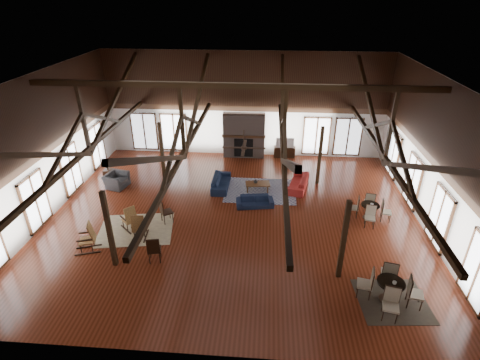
# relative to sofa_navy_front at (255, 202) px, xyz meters

# --- Properties ---
(floor) EXTENTS (16.00, 16.00, 0.00)m
(floor) POSITION_rel_sofa_navy_front_xyz_m (-0.89, -0.95, -0.25)
(floor) COLOR maroon
(floor) RESTS_ON ground
(ceiling) EXTENTS (16.00, 14.00, 0.02)m
(ceiling) POSITION_rel_sofa_navy_front_xyz_m (-0.89, -0.95, 5.75)
(ceiling) COLOR black
(ceiling) RESTS_ON wall_back
(wall_back) EXTENTS (16.00, 0.02, 6.00)m
(wall_back) POSITION_rel_sofa_navy_front_xyz_m (-0.89, 6.05, 2.75)
(wall_back) COLOR silver
(wall_back) RESTS_ON floor
(wall_front) EXTENTS (16.00, 0.02, 6.00)m
(wall_front) POSITION_rel_sofa_navy_front_xyz_m (-0.89, -7.95, 2.75)
(wall_front) COLOR silver
(wall_front) RESTS_ON floor
(wall_left) EXTENTS (0.02, 14.00, 6.00)m
(wall_left) POSITION_rel_sofa_navy_front_xyz_m (-8.89, -0.95, 2.75)
(wall_left) COLOR silver
(wall_left) RESTS_ON floor
(wall_right) EXTENTS (0.02, 14.00, 6.00)m
(wall_right) POSITION_rel_sofa_navy_front_xyz_m (7.11, -0.95, 2.75)
(wall_right) COLOR silver
(wall_right) RESTS_ON floor
(roof_truss) EXTENTS (15.60, 14.07, 3.14)m
(roof_truss) POSITION_rel_sofa_navy_front_xyz_m (-0.89, -0.95, 3.78)
(roof_truss) COLOR black
(roof_truss) RESTS_ON wall_back
(post_grid) EXTENTS (8.16, 7.16, 3.05)m
(post_grid) POSITION_rel_sofa_navy_front_xyz_m (-0.89, -0.95, 1.28)
(post_grid) COLOR black
(post_grid) RESTS_ON floor
(fireplace) EXTENTS (2.50, 0.69, 2.60)m
(fireplace) POSITION_rel_sofa_navy_front_xyz_m (-0.89, 5.72, 1.04)
(fireplace) COLOR #67574F
(fireplace) RESTS_ON floor
(ceiling_fan) EXTENTS (1.60, 1.60, 0.75)m
(ceiling_fan) POSITION_rel_sofa_navy_front_xyz_m (-0.39, -1.95, 3.49)
(ceiling_fan) COLOR black
(ceiling_fan) RESTS_ON roof_truss
(sofa_navy_front) EXTENTS (1.78, 0.92, 0.49)m
(sofa_navy_front) POSITION_rel_sofa_navy_front_xyz_m (0.00, 0.00, 0.00)
(sofa_navy_front) COLOR #121B33
(sofa_navy_front) RESTS_ON floor
(sofa_navy_left) EXTENTS (2.01, 0.80, 0.59)m
(sofa_navy_left) POSITION_rel_sofa_navy_front_xyz_m (-1.77, 1.70, 0.05)
(sofa_navy_left) COLOR #131D35
(sofa_navy_left) RESTS_ON floor
(sofa_orange) EXTENTS (2.19, 1.25, 0.60)m
(sofa_orange) POSITION_rel_sofa_navy_front_xyz_m (2.10, 1.96, 0.05)
(sofa_orange) COLOR #A62320
(sofa_orange) RESTS_ON floor
(coffee_table) EXTENTS (1.24, 0.72, 0.45)m
(coffee_table) POSITION_rel_sofa_navy_front_xyz_m (0.08, 1.43, 0.15)
(coffee_table) COLOR brown
(coffee_table) RESTS_ON floor
(vase) EXTENTS (0.22, 0.22, 0.20)m
(vase) POSITION_rel_sofa_navy_front_xyz_m (-0.03, 1.45, 0.31)
(vase) COLOR #B2B2B2
(vase) RESTS_ON coffee_table
(armchair) EXTENTS (1.29, 1.18, 0.71)m
(armchair) POSITION_rel_sofa_navy_front_xyz_m (-7.03, 1.38, 0.11)
(armchair) COLOR #2C2B2E
(armchair) RESTS_ON floor
(side_table_lamp) EXTENTS (0.44, 0.44, 1.12)m
(side_table_lamp) POSITION_rel_sofa_navy_front_xyz_m (-7.72, 2.09, 0.18)
(side_table_lamp) COLOR black
(side_table_lamp) RESTS_ON floor
(rocking_chair_a) EXTENTS (0.93, 0.91, 1.10)m
(rocking_chair_a) POSITION_rel_sofa_navy_front_xyz_m (-5.06, -2.25, 0.27)
(rocking_chair_a) COLOR #A2753D
(rocking_chair_a) RESTS_ON floor
(rocking_chair_b) EXTENTS (0.54, 0.91, 1.12)m
(rocking_chair_b) POSITION_rel_sofa_navy_front_xyz_m (-4.49, -2.83, 0.28)
(rocking_chair_b) COLOR #A2753D
(rocking_chair_b) RESTS_ON floor
(rocking_chair_c) EXTENTS (1.04, 0.75, 1.21)m
(rocking_chair_c) POSITION_rel_sofa_navy_front_xyz_m (-6.13, -3.72, 0.32)
(rocking_chair_c) COLOR #A2753D
(rocking_chair_c) RESTS_ON floor
(side_chair_a) EXTENTS (0.64, 0.64, 1.09)m
(side_chair_a) POSITION_rel_sofa_navy_front_xyz_m (-3.78, -1.63, 0.39)
(side_chair_a) COLOR black
(side_chair_a) RESTS_ON floor
(side_chair_b) EXTENTS (0.54, 0.54, 1.09)m
(side_chair_b) POSITION_rel_sofa_navy_front_xyz_m (-3.48, -4.22, 0.39)
(side_chair_b) COLOR black
(side_chair_b) RESTS_ON floor
(cafe_table_near) EXTENTS (2.07, 2.07, 1.06)m
(cafe_table_near) POSITION_rel_sofa_navy_front_xyz_m (4.51, -5.49, 0.28)
(cafe_table_near) COLOR black
(cafe_table_near) RESTS_ON floor
(cafe_table_far) EXTENTS (1.85, 1.85, 0.94)m
(cafe_table_far) POSITION_rel_sofa_navy_front_xyz_m (4.99, -0.61, 0.22)
(cafe_table_far) COLOR black
(cafe_table_far) RESTS_ON floor
(cup_near) EXTENTS (0.15, 0.15, 0.10)m
(cup_near) POSITION_rel_sofa_navy_front_xyz_m (4.57, -5.57, 0.56)
(cup_near) COLOR #B2B2B2
(cup_near) RESTS_ON cafe_table_near
(cup_far) EXTENTS (0.14, 0.14, 0.10)m
(cup_far) POSITION_rel_sofa_navy_front_xyz_m (5.03, -0.69, 0.48)
(cup_far) COLOR #B2B2B2
(cup_far) RESTS_ON cafe_table_far
(tv_console) EXTENTS (1.23, 0.46, 0.61)m
(tv_console) POSITION_rel_sofa_navy_front_xyz_m (1.51, 5.80, 0.06)
(tv_console) COLOR black
(tv_console) RESTS_ON floor
(television) EXTENTS (1.04, 0.18, 0.60)m
(television) POSITION_rel_sofa_navy_front_xyz_m (1.50, 5.80, 0.67)
(television) COLOR #B2B2B2
(television) RESTS_ON tv_console
(rug_tan) EXTENTS (3.32, 2.79, 0.01)m
(rug_tan) POSITION_rel_sofa_navy_front_xyz_m (-4.87, -2.25, -0.24)
(rug_tan) COLOR #CCBE8D
(rug_tan) RESTS_ON floor
(rug_navy) EXTENTS (3.49, 2.63, 0.01)m
(rug_navy) POSITION_rel_sofa_navy_front_xyz_m (0.21, 1.50, -0.24)
(rug_navy) COLOR #1C204E
(rug_navy) RESTS_ON floor
(rug_dark) EXTENTS (2.33, 2.15, 0.01)m
(rug_dark) POSITION_rel_sofa_navy_front_xyz_m (4.66, -5.52, -0.24)
(rug_dark) COLOR black
(rug_dark) RESTS_ON floor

